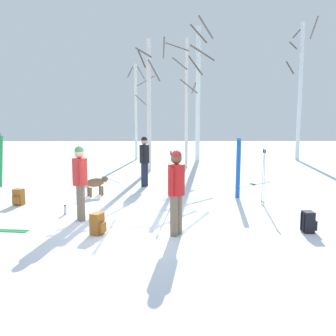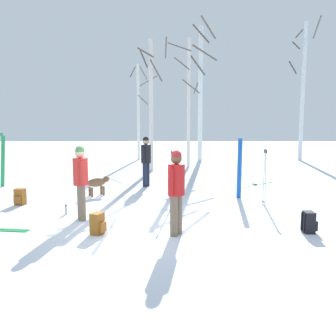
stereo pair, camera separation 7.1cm
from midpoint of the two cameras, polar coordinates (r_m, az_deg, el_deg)
name	(u,v)px [view 2 (the right image)]	position (r m, az deg, el deg)	size (l,w,h in m)	color
ground_plane	(138,225)	(8.32, -4.40, -8.73)	(60.00, 60.00, 0.00)	white
person_0	(145,158)	(12.78, -3.37, 1.51)	(0.34, 0.49, 1.72)	#1E2338
person_1	(80,178)	(8.76, -13.12, -1.50)	(0.34, 0.49, 1.72)	#72604C
person_2	(175,187)	(7.44, 1.40, -2.91)	(0.34, 0.46, 1.72)	#72604C
dog	(97,183)	(11.52, -10.65, -2.26)	(0.74, 0.59, 0.57)	brown
ski_pair_planted_0	(2,160)	(13.93, -23.95, 1.11)	(0.19, 0.20, 1.84)	green
ski_pair_planted_2	(239,169)	(11.09, 10.90, -0.09)	(0.13, 0.07, 1.77)	blue
ski_pair_lying_0	(254,184)	(13.57, 13.19, -2.46)	(1.60, 1.36, 0.05)	green
ski_poles_0	(171,178)	(9.74, 0.63, -1.49)	(0.07, 0.22, 1.50)	#B2B2BC
ski_poles_1	(264,175)	(10.41, 14.61, -1.10)	(0.07, 0.27, 1.51)	#B2B2BC
backpack_0	(308,222)	(8.28, 20.82, -7.77)	(0.29, 0.27, 0.44)	black
backpack_1	(97,224)	(7.78, -10.59, -8.38)	(0.34, 0.32, 0.44)	#99591E
backpack_2	(19,197)	(10.92, -21.65, -4.14)	(0.30, 0.33, 0.44)	#99591E
water_bottle_0	(65,210)	(9.52, -15.25, -6.18)	(0.07, 0.07, 0.24)	silver
birch_tree_1	(138,110)	(21.25, -4.55, 8.89)	(1.52, 1.65, 5.31)	silver
birch_tree_2	(150,102)	(16.45, -2.59, 10.01)	(1.28, 1.33, 5.68)	silver
birch_tree_3	(187,101)	(17.82, 3.10, 10.21)	(1.50, 1.42, 6.02)	silver
birch_tree_4	(200,91)	(20.47, 4.95, 11.68)	(1.42, 0.96, 7.49)	silver
birch_tree_5	(302,89)	(22.06, 19.83, 11.29)	(1.32, 1.28, 7.60)	silver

